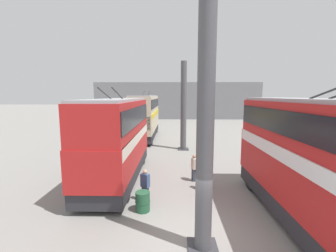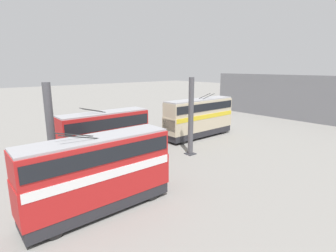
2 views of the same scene
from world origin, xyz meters
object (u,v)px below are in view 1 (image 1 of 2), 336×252
at_px(bus_left_far, 313,156).
at_px(person_aisle_foreground, 205,175).
at_px(bus_right_mid, 118,135).
at_px(oil_drum, 143,201).
at_px(person_aisle_midway, 194,167).
at_px(bus_right_far, 145,114).
at_px(person_by_right_row, 145,185).

bearing_deg(bus_left_far, person_aisle_foreground, 47.25).
distance_m(bus_right_mid, oil_drum, 4.95).
xyz_separation_m(bus_right_mid, oil_drum, (-3.88, -1.99, -2.35)).
height_order(person_aisle_midway, person_aisle_foreground, person_aisle_foreground).
bearing_deg(bus_right_far, person_aisle_foreground, -161.60).
xyz_separation_m(bus_right_far, person_aisle_foreground, (-15.34, -5.10, -2.06)).
bearing_deg(oil_drum, bus_right_far, 6.45).
distance_m(person_aisle_midway, person_aisle_foreground, 1.42).
height_order(bus_left_far, person_aisle_midway, bus_left_far).
xyz_separation_m(bus_left_far, oil_drum, (1.02, 6.70, -2.41)).
xyz_separation_m(bus_left_far, bus_right_far, (18.65, 8.69, 0.09)).
xyz_separation_m(bus_right_far, oil_drum, (-17.64, -1.99, -2.50)).
height_order(bus_right_far, oil_drum, bus_right_far).
bearing_deg(person_aisle_foreground, bus_right_far, 70.45).
distance_m(person_aisle_midway, oil_drum, 4.51).
xyz_separation_m(person_aisle_midway, oil_drum, (-3.64, 2.63, -0.41)).
distance_m(bus_left_far, person_by_right_row, 7.25).
xyz_separation_m(bus_right_far, person_by_right_row, (-16.71, -2.00, -2.10)).
bearing_deg(bus_right_mid, person_aisle_foreground, -107.16).
distance_m(person_aisle_foreground, person_by_right_row, 3.40).
bearing_deg(person_by_right_row, bus_right_far, -141.00).
relative_size(person_aisle_midway, oil_drum, 1.82).
bearing_deg(oil_drum, person_aisle_midway, -35.82).
relative_size(bus_right_mid, oil_drum, 10.22).
xyz_separation_m(bus_right_mid, person_aisle_foreground, (-1.58, -5.10, -1.91)).
bearing_deg(person_aisle_midway, person_by_right_row, 30.18).
distance_m(bus_right_mid, person_aisle_foreground, 5.67).
distance_m(bus_right_far, person_aisle_foreground, 16.29).
bearing_deg(oil_drum, person_by_right_row, -0.27).
height_order(bus_left_far, person_aisle_foreground, bus_left_far).
height_order(bus_left_far, person_by_right_row, bus_left_far).
height_order(person_by_right_row, oil_drum, person_by_right_row).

